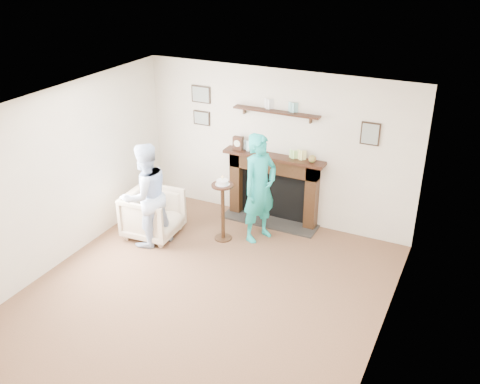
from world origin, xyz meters
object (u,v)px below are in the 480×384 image
at_px(armchair, 155,234).
at_px(pedestal_table, 223,201).
at_px(woman, 259,237).
at_px(man, 150,243).

distance_m(armchair, pedestal_table, 1.28).
bearing_deg(woman, man, 144.02).
relative_size(woman, pedestal_table, 1.60).
xyz_separation_m(armchair, man, (0.07, -0.24, 0.00)).
relative_size(man, pedestal_table, 1.52).
bearing_deg(pedestal_table, armchair, -160.47).
relative_size(armchair, woman, 0.47).
bearing_deg(woman, pedestal_table, 142.08).
bearing_deg(armchair, woman, -71.15).
distance_m(armchair, man, 0.25).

